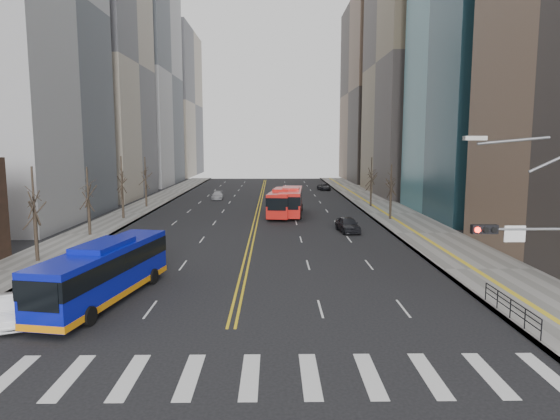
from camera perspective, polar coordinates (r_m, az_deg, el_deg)
ground at (r=20.80m, az=-6.87°, el=-18.34°), size 220.00×220.00×0.00m
sidewalk_right at (r=66.03m, az=12.75°, el=-0.38°), size 7.00×130.00×0.15m
sidewalk_left at (r=66.86m, az=-16.89°, el=-0.42°), size 5.00×130.00×0.15m
crosswalk at (r=20.80m, az=-6.87°, el=-18.33°), size 26.70×4.00×0.01m
centerline at (r=74.17m, az=-2.36°, el=0.62°), size 0.55×100.00×0.01m
office_towers at (r=88.36m, az=-2.10°, el=17.32°), size 83.00×134.00×58.00m
signal_mast at (r=24.02m, az=28.33°, el=-3.44°), size 5.37×0.37×9.39m
pedestrian_railing at (r=28.65m, az=24.85°, el=-9.86°), size 0.06×6.06×1.02m
street_trees at (r=54.11m, az=-10.64°, el=3.05°), size 35.20×47.20×7.60m
blue_bus at (r=30.64m, az=-19.41°, el=-6.53°), size 4.67×12.18×3.47m
red_bus_near at (r=62.58m, az=0.26°, el=1.10°), size 4.01×11.25×3.50m
red_bus_far at (r=63.27m, az=1.27°, el=1.21°), size 3.47×11.46×3.58m
car_white at (r=29.08m, az=-27.89°, el=-10.00°), size 3.00×4.61×1.44m
car_dark_mid at (r=51.78m, az=7.75°, el=-1.64°), size 2.36×4.81×1.58m
car_silver at (r=81.71m, az=-7.17°, el=1.65°), size 1.94×4.37×1.25m
car_dark_far at (r=97.44m, az=5.05°, el=2.63°), size 2.56×4.55×1.20m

